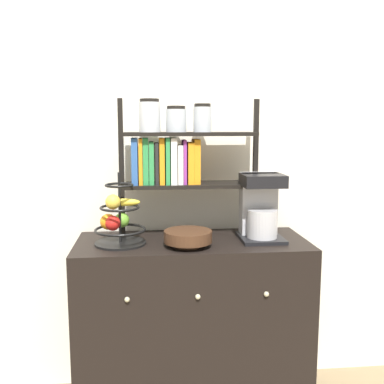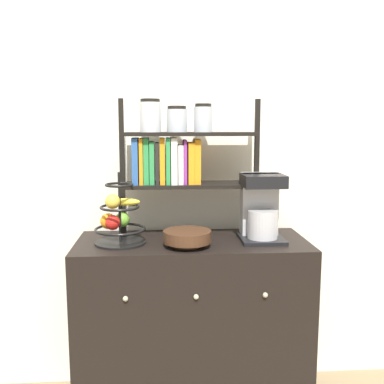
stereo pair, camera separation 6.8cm
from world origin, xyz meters
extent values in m
cube|color=silver|center=(0.00, 0.52, 1.30)|extent=(7.00, 0.05, 2.60)
cube|color=black|center=(0.00, 0.24, 0.44)|extent=(1.13, 0.48, 0.87)
sphere|color=#B2AD8C|center=(-0.31, -0.01, 0.68)|extent=(0.02, 0.02, 0.02)
sphere|color=#B2AD8C|center=(0.00, -0.01, 0.68)|extent=(0.02, 0.02, 0.02)
sphere|color=#B2AD8C|center=(0.31, -0.01, 0.68)|extent=(0.02, 0.02, 0.02)
cube|color=black|center=(0.34, 0.22, 0.88)|extent=(0.21, 0.23, 0.02)
cube|color=#B7B7BC|center=(0.34, 0.29, 1.05)|extent=(0.18, 0.09, 0.31)
cylinder|color=#B7B7BC|center=(0.34, 0.20, 0.96)|extent=(0.15, 0.15, 0.14)
cube|color=black|center=(0.34, 0.21, 1.17)|extent=(0.20, 0.19, 0.06)
cylinder|color=black|center=(-0.35, 0.21, 0.88)|extent=(0.24, 0.24, 0.01)
cylinder|color=black|center=(-0.35, 0.21, 1.05)|extent=(0.01, 0.01, 0.33)
torus|color=black|center=(-0.35, 0.21, 0.94)|extent=(0.24, 0.24, 0.01)
torus|color=black|center=(-0.35, 0.21, 1.05)|extent=(0.19, 0.19, 0.01)
torus|color=black|center=(-0.35, 0.21, 1.16)|extent=(0.13, 0.13, 0.01)
sphere|color=red|center=(-0.38, 0.20, 0.98)|extent=(0.07, 0.07, 0.07)
sphere|color=#6BAD33|center=(-0.34, 0.26, 0.98)|extent=(0.07, 0.07, 0.07)
sphere|color=orange|center=(-0.40, 0.22, 0.98)|extent=(0.08, 0.08, 0.08)
ellipsoid|color=yellow|center=(-0.33, 0.23, 1.07)|extent=(0.15, 0.04, 0.04)
sphere|color=gold|center=(-0.37, 0.17, 1.08)|extent=(0.07, 0.07, 0.07)
cylinder|color=#422819|center=(-0.03, 0.13, 0.88)|extent=(0.12, 0.12, 0.02)
cylinder|color=#422819|center=(-0.03, 0.13, 0.92)|extent=(0.22, 0.22, 0.05)
cube|color=black|center=(-0.34, 0.35, 1.22)|extent=(0.02, 0.02, 0.69)
cube|color=black|center=(0.33, 0.35, 1.22)|extent=(0.02, 0.02, 0.69)
cube|color=black|center=(0.00, 0.35, 1.14)|extent=(0.65, 0.20, 0.02)
cube|color=black|center=(0.00, 0.35, 1.39)|extent=(0.65, 0.20, 0.02)
cube|color=#2D599E|center=(-0.28, 0.35, 1.26)|extent=(0.03, 0.16, 0.23)
cube|color=orange|center=(-0.25, 0.35, 1.26)|extent=(0.02, 0.15, 0.23)
cube|color=#2D8C47|center=(-0.22, 0.35, 1.26)|extent=(0.03, 0.14, 0.23)
cube|color=#2D8C47|center=(-0.19, 0.35, 1.25)|extent=(0.02, 0.14, 0.21)
cube|color=black|center=(-0.17, 0.35, 1.25)|extent=(0.02, 0.15, 0.20)
cube|color=orange|center=(-0.14, 0.35, 1.26)|extent=(0.02, 0.14, 0.23)
cube|color=#2D8C47|center=(-0.11, 0.35, 1.26)|extent=(0.02, 0.16, 0.23)
cube|color=white|center=(-0.08, 0.35, 1.26)|extent=(0.03, 0.16, 0.23)
cube|color=white|center=(-0.05, 0.35, 1.24)|extent=(0.03, 0.15, 0.19)
cube|color=#8C338C|center=(-0.03, 0.35, 1.25)|extent=(0.02, 0.14, 0.22)
cube|color=orange|center=(0.00, 0.35, 1.25)|extent=(0.03, 0.14, 0.21)
cube|color=orange|center=(0.03, 0.35, 1.25)|extent=(0.03, 0.13, 0.22)
cylinder|color=silver|center=(-0.20, 0.35, 1.47)|extent=(0.11, 0.11, 0.15)
cylinder|color=black|center=(-0.20, 0.35, 1.55)|extent=(0.10, 0.10, 0.02)
cylinder|color=silver|center=(-0.07, 0.35, 1.46)|extent=(0.10, 0.10, 0.11)
cylinder|color=black|center=(-0.07, 0.35, 1.52)|extent=(0.09, 0.09, 0.02)
cylinder|color=silver|center=(0.06, 0.35, 1.46)|extent=(0.09, 0.09, 0.12)
cylinder|color=black|center=(0.06, 0.35, 1.53)|extent=(0.08, 0.08, 0.02)
camera|label=1|loc=(-0.22, -1.89, 1.43)|focal=42.00mm
camera|label=2|loc=(-0.15, -1.90, 1.43)|focal=42.00mm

